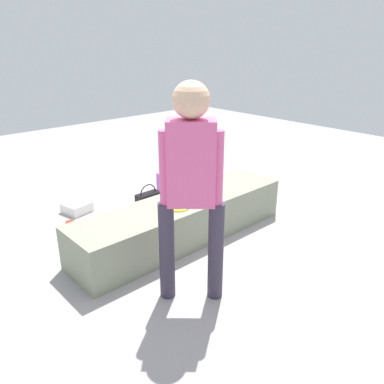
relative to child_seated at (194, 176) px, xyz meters
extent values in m
plane|color=#999496|center=(-0.17, -0.02, -0.63)|extent=(12.00, 12.00, 0.00)
cube|color=gray|center=(-0.17, -0.02, -0.42)|extent=(2.35, 0.58, 0.42)
cylinder|color=#221E47|center=(-0.05, -0.10, -0.18)|extent=(0.10, 0.25, 0.08)
cylinder|color=#221E47|center=(0.06, -0.09, -0.18)|extent=(0.10, 0.25, 0.08)
cube|color=#3882D7|center=(0.00, 0.02, -0.03)|extent=(0.22, 0.15, 0.28)
sphere|color=#DBAD8C|center=(0.00, 0.02, 0.19)|extent=(0.16, 0.16, 0.16)
cylinder|color=#DBAD8C|center=(-0.12, 0.01, -0.04)|extent=(0.05, 0.05, 0.21)
cylinder|color=#DBAD8C|center=(0.11, 0.03, -0.04)|extent=(0.05, 0.05, 0.21)
cylinder|color=#352E40|center=(-0.61, -0.90, -0.23)|extent=(0.12, 0.12, 0.79)
cylinder|color=#352E40|center=(-0.88, -0.65, -0.23)|extent=(0.12, 0.12, 0.79)
cube|color=#E35A95|center=(-0.74, -0.78, 0.47)|extent=(0.38, 0.38, 0.61)
sphere|color=#DBAD8C|center=(-0.74, -0.78, 0.90)|extent=(0.25, 0.25, 0.25)
cylinder|color=#E35A95|center=(-0.61, -0.90, 0.41)|extent=(0.09, 0.09, 0.57)
cylinder|color=#E35A95|center=(-0.87, -0.66, 0.41)|extent=(0.09, 0.09, 0.57)
cylinder|color=yellow|center=(-0.31, -0.11, -0.21)|extent=(0.22, 0.22, 0.01)
cylinder|color=#8B544C|center=(-0.31, -0.11, -0.18)|extent=(0.10, 0.10, 0.05)
cylinder|color=pink|center=(-0.31, -0.11, -0.15)|extent=(0.10, 0.10, 0.01)
cube|color=silver|center=(-0.25, -0.12, -0.20)|extent=(0.11, 0.04, 0.00)
cube|color=#B259BF|center=(0.50, 1.12, -0.49)|extent=(0.20, 0.09, 0.27)
torus|color=white|center=(0.46, 1.12, -0.36)|extent=(0.08, 0.01, 0.08)
torus|color=white|center=(0.54, 1.12, -0.36)|extent=(0.08, 0.01, 0.08)
cylinder|color=black|center=(1.08, 1.35, -0.61)|extent=(0.36, 0.36, 0.04)
cylinder|color=black|center=(1.08, 1.35, -0.10)|extent=(0.11, 0.11, 0.98)
cylinder|color=silver|center=(-0.26, 0.47, -0.56)|extent=(0.07, 0.07, 0.14)
cone|color=silver|center=(-0.26, 0.47, -0.47)|extent=(0.07, 0.07, 0.03)
cylinder|color=#268C3F|center=(-0.26, 0.47, -0.45)|extent=(0.03, 0.03, 0.01)
cylinder|color=red|center=(-0.95, 0.90, -0.57)|extent=(0.08, 0.08, 0.11)
cube|color=white|center=(-0.66, 1.31, -0.57)|extent=(0.32, 0.32, 0.11)
cube|color=black|center=(-0.01, 0.78, -0.52)|extent=(0.30, 0.12, 0.22)
torus|color=black|center=(-0.01, 0.78, -0.41)|extent=(0.22, 0.01, 0.22)
camera|label=1|loc=(-2.46, -2.67, 1.26)|focal=36.26mm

